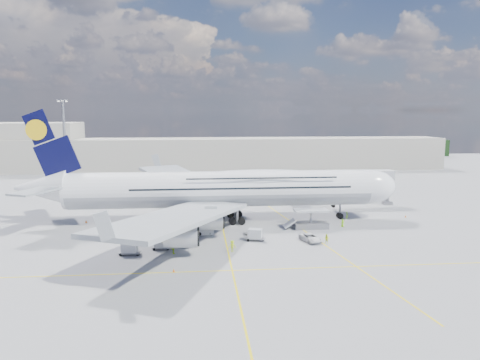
{
  "coord_description": "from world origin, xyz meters",
  "views": [
    {
      "loc": [
        -4.77,
        -83.88,
        22.65
      ],
      "look_at": [
        3.7,
        8.0,
        8.85
      ],
      "focal_mm": 35.0,
      "sensor_mm": 36.0,
      "label": 1
    }
  ],
  "objects": [
    {
      "name": "catering_truck_inner",
      "position": [
        -8.56,
        26.38,
        1.77
      ],
      "size": [
        6.76,
        4.16,
        3.76
      ],
      "rotation": [
        0.0,
        0.0,
        -0.34
      ],
      "color": "gray",
      "rests_on": "ground"
    },
    {
      "name": "taxi_line_cross",
      "position": [
        0.0,
        -20.0,
        0.01
      ],
      "size": [
        120.0,
        0.25,
        0.01
      ],
      "primitive_type": "cube",
      "color": "yellow",
      "rests_on": "ground"
    },
    {
      "name": "crew_van",
      "position": [
        23.47,
        3.17,
        0.78
      ],
      "size": [
        0.82,
        0.9,
        1.55
      ],
      "primitive_type": "imported",
      "rotation": [
        0.0,
        0.0,
        2.12
      ],
      "color": "#A2FF1A",
      "rests_on": "ground"
    },
    {
      "name": "catering_truck_outer",
      "position": [
        -13.8,
        40.9,
        1.88
      ],
      "size": [
        7.37,
        5.73,
        4.05
      ],
      "rotation": [
        0.0,
        0.0,
        -0.6
      ],
      "color": "gray",
      "rests_on": "ground"
    },
    {
      "name": "crew_wing",
      "position": [
        -8.72,
        -11.37,
        0.96
      ],
      "size": [
        0.85,
        1.22,
        1.92
      ],
      "primitive_type": "imported",
      "rotation": [
        0.0,
        0.0,
        1.19
      ],
      "color": "#A5DD17",
      "rests_on": "ground"
    },
    {
      "name": "service_van",
      "position": [
        14.68,
        -6.58,
        0.7
      ],
      "size": [
        3.63,
        5.49,
        1.4
      ],
      "primitive_type": "imported",
      "rotation": [
        0.0,
        0.0,
        0.28
      ],
      "color": "silver",
      "rests_on": "ground"
    },
    {
      "name": "dolly_row_a",
      "position": [
        -10.87,
        -8.7,
        0.96
      ],
      "size": [
        3.04,
        1.99,
        1.78
      ],
      "rotation": [
        0.0,
        0.0,
        -0.18
      ],
      "color": "gray",
      "rests_on": "ground"
    },
    {
      "name": "light_mast",
      "position": [
        -40.0,
        45.0,
        13.21
      ],
      "size": [
        3.0,
        0.7,
        25.5
      ],
      "color": "gray",
      "rests_on": "ground"
    },
    {
      "name": "baggage_tug",
      "position": [
        -3.41,
        -0.24,
        0.86
      ],
      "size": [
        3.17,
        1.55,
        1.95
      ],
      "rotation": [
        0.0,
        0.0,
        -0.03
      ],
      "color": "white",
      "rests_on": "ground"
    },
    {
      "name": "cone_tail",
      "position": [
        -27.41,
        11.18,
        0.3
      ],
      "size": [
        0.49,
        0.49,
        0.62
      ],
      "color": "orange",
      "rests_on": "ground"
    },
    {
      "name": "cone_wing_left_outer",
      "position": [
        -6.14,
        41.99,
        0.3
      ],
      "size": [
        0.5,
        0.5,
        0.63
      ],
      "color": "orange",
      "rests_on": "ground"
    },
    {
      "name": "dolly_row_b",
      "position": [
        -15.61,
        -11.14,
        1.13
      ],
      "size": [
        3.47,
        2.09,
        2.09
      ],
      "rotation": [
        0.0,
        0.0,
        -0.1
      ],
      "color": "gray",
      "rests_on": "ground"
    },
    {
      "name": "cone_wing_right_outer",
      "position": [
        -8.28,
        -19.89,
        0.23
      ],
      "size": [
        0.38,
        0.38,
        0.48
      ],
      "color": "orange",
      "rests_on": "ground"
    },
    {
      "name": "cone_wing_right_inner",
      "position": [
        -14.13,
        -2.09,
        0.25
      ],
      "size": [
        0.41,
        0.41,
        0.52
      ],
      "color": "orange",
      "rests_on": "ground"
    },
    {
      "name": "taxi_line_diag",
      "position": [
        14.0,
        10.0,
        0.01
      ],
      "size": [
        14.16,
        99.06,
        0.01
      ],
      "primitive_type": "cube",
      "rotation": [
        0.0,
        0.0,
        0.14
      ],
      "color": "yellow",
      "rests_on": "ground"
    },
    {
      "name": "terminal",
      "position": [
        0.0,
        95.0,
        6.0
      ],
      "size": [
        180.0,
        16.0,
        12.0
      ],
      "primitive_type": "cube",
      "color": "#B2AD9E",
      "rests_on": "ground"
    },
    {
      "name": "cargo_loader",
      "position": [
        16.82,
        2.89,
        1.25
      ],
      "size": [
        8.53,
        3.2,
        3.67
      ],
      "color": "silver",
      "rests_on": "ground"
    },
    {
      "name": "cone_nose",
      "position": [
        39.42,
        9.99,
        0.24
      ],
      "size": [
        0.39,
        0.39,
        0.5
      ],
      "color": "orange",
      "rests_on": "ground"
    },
    {
      "name": "jet_bridge",
      "position": [
        29.81,
        20.94,
        6.85
      ],
      "size": [
        18.8,
        12.1,
        8.5
      ],
      "color": "#B7B7BC",
      "rests_on": "ground"
    },
    {
      "name": "dolly_nose_near",
      "position": [
        5.06,
        -0.87,
        0.31
      ],
      "size": [
        2.76,
        1.51,
        0.4
      ],
      "rotation": [
        0.0,
        0.0,
        -0.02
      ],
      "color": "gray",
      "rests_on": "ground"
    },
    {
      "name": "crew_loader",
      "position": [
        17.2,
        -7.86,
        0.82
      ],
      "size": [
        1.01,
        0.97,
        1.64
      ],
      "primitive_type": "imported",
      "rotation": [
        0.0,
        0.0,
        -0.62
      ],
      "color": "#DDEE19",
      "rests_on": "ground"
    },
    {
      "name": "airliner",
      "position": [
        0.26,
        10.0,
        6.87
      ],
      "size": [
        77.26,
        79.15,
        23.71
      ],
      "color": "white",
      "rests_on": "ground"
    },
    {
      "name": "crew_nose",
      "position": [
        26.42,
        9.47,
        0.78
      ],
      "size": [
        0.65,
        0.68,
        1.56
      ],
      "primitive_type": "imported",
      "rotation": [
        0.0,
        0.0,
        0.9
      ],
      "color": "#92E918",
      "rests_on": "ground"
    },
    {
      "name": "dolly_nose_far",
      "position": [
        5.18,
        -4.79,
        1.1
      ],
      "size": [
        3.58,
        2.58,
        2.04
      ],
      "rotation": [
        0.0,
        0.0,
        -0.29
      ],
      "color": "gray",
      "rests_on": "ground"
    },
    {
      "name": "ground",
      "position": [
        0.0,
        0.0,
        0.0
      ],
      "size": [
        300.0,
        300.0,
        0.0
      ],
      "primitive_type": "plane",
      "color": "gray",
      "rests_on": "ground"
    },
    {
      "name": "cone_wing_left_inner",
      "position": [
        -4.52,
        20.42,
        0.3
      ],
      "size": [
        0.5,
        0.5,
        0.63
      ],
      "color": "orange",
      "rests_on": "ground"
    },
    {
      "name": "tree_line",
      "position": [
        40.0,
        140.0,
        4.0
      ],
      "size": [
        160.0,
        6.0,
        8.0
      ],
      "primitive_type": "cube",
      "color": "#193814",
      "rests_on": "ground"
    },
    {
      "name": "taxi_line_main",
      "position": [
        0.0,
        0.0,
        0.01
      ],
      "size": [
        0.25,
        220.0,
        0.01
      ],
      "primitive_type": "cube",
      "color": "yellow",
      "rests_on": "ground"
    },
    {
      "name": "dolly_row_c",
      "position": [
        -16.48,
        -0.58,
        0.37
      ],
      "size": [
        3.7,
        2.75,
        0.48
      ],
      "rotation": [
        0.0,
        0.0,
        -0.33
      ],
      "color": "gray",
      "rests_on": "ground"
    },
    {
      "name": "crew_tug",
      "position": [
        0.68,
        -11.17,
        0.95
      ],
      "size": [
        1.25,
        0.75,
        1.9
      ],
      "primitive_type": "imported",
      "rotation": [
        0.0,
        0.0,
        -0.04
      ],
      "color": "#D2F019",
      "rests_on": "ground"
    },
    {
      "name": "hangar",
      "position": [
        -70.0,
        100.0,
        9.0
      ],
      "size": [
        40.0,
        22.0,
        18.0
      ],
      "primitive_type": "cube",
      "color": "#B2AD9E",
      "rests_on": "ground"
    },
    {
      "name": "dolly_back",
      "position": [
        -18.01,
        -1.06,
        0.97
      ],
      "size": [
        3.11,
        2.06,
        1.81
      ],
      "rotation": [
        0.0,
        0.0,
        -0.2
      ],
      "color": "gray",
      "rests_on": "ground"
    }
  ]
}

